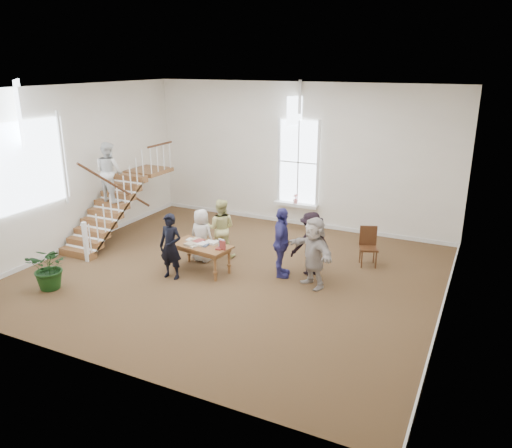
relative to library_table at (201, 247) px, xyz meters
The scene contains 12 objects.
ground 1.02m from the library_table, 12.27° to the left, with size 10.00×10.00×0.00m, color #4C371D.
room_shell 4.63m from the library_table, 80.26° to the left, with size 10.49×10.00×10.00m.
staircase 3.81m from the library_table, 165.52° to the left, with size 1.10×4.10×2.92m.
library_table is the anchor object (origin of this frame).
police_officer 0.81m from the library_table, 124.36° to the right, with size 0.59×0.39×1.63m, color black.
elderly_woman 0.69m from the library_table, 120.44° to the left, with size 0.70×0.45×1.43m, color silver.
person_yellow 1.11m from the library_table, 92.55° to the left, with size 0.78×0.61×1.61m, color #E0DD8C.
woman_cluster_a 2.04m from the library_table, 17.06° to the left, with size 1.03×0.43×1.75m, color navy.
woman_cluster_b 2.74m from the library_table, 22.38° to the left, with size 1.04×0.60×1.61m, color black.
woman_cluster_c 2.87m from the library_table, ahead, with size 1.58×0.50×1.70m, color #BBAFA8.
floor_plant 3.55m from the library_table, 137.51° to the right, with size 0.96×0.83×1.07m, color black.
side_chair 4.32m from the library_table, 31.61° to the left, with size 0.58×0.58×1.03m.
Camera 1 is at (5.54, -10.09, 5.09)m, focal length 35.00 mm.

